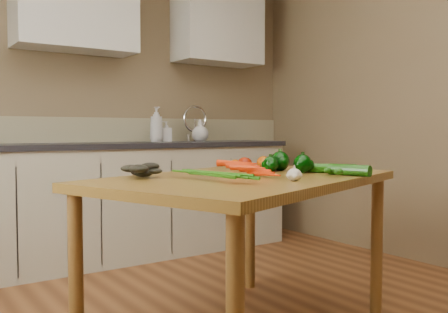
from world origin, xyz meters
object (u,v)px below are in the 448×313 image
soap_bottle_a (156,124)px  tomato_c (264,162)px  soap_bottle_b (166,131)px  pepper_a (271,164)px  table (245,194)px  leafy_greens (137,167)px  tomato_a (245,164)px  tomato_b (235,165)px  zucchini_a (331,169)px  pepper_b (280,161)px  soap_bottle_c (200,131)px  garlic_bulb (294,175)px  zucchini_b (349,170)px  carrot_bunch (239,170)px  pepper_c (303,164)px

soap_bottle_a → tomato_c: (-0.11, -1.53, -0.23)m
soap_bottle_b → pepper_a: 1.78m
table → leafy_greens: leafy_greens is taller
tomato_a → tomato_b: size_ratio=1.33×
soap_bottle_a → zucchini_a: soap_bottle_a is taller
soap_bottle_b → pepper_b: 1.74m
zucchini_a → tomato_b: bearing=120.9°
soap_bottle_c → tomato_c: soap_bottle_c is taller
soap_bottle_b → garlic_bulb: soap_bottle_b is taller
soap_bottle_c → leafy_greens: bearing=-37.6°
zucchini_a → zucchini_b: (-0.03, -0.14, 0.00)m
table → tomato_a: 0.28m
zucchini_a → soap_bottle_a: bearing=89.3°
garlic_bulb → leafy_greens: bearing=137.3°
carrot_bunch → tomato_c: size_ratio=3.51×
tomato_a → soap_bottle_b: bearing=75.6°
soap_bottle_c → leafy_greens: soap_bottle_c is taller
soap_bottle_a → pepper_c: (-0.13, -1.87, -0.22)m
tomato_a → tomato_c: size_ratio=1.07×
garlic_bulb → zucchini_b: same height
tomato_c → tomato_a: bearing=-153.9°
table → tomato_c: (0.36, 0.30, 0.12)m
soap_bottle_a → garlic_bulb: (-0.43, -2.14, -0.24)m
tomato_a → zucchini_a: (0.30, -0.33, -0.01)m
table → tomato_b: size_ratio=27.12×
table → soap_bottle_b: soap_bottle_b is taller
zucchini_b → soap_bottle_b: bearing=85.8°
pepper_a → zucchini_a: size_ratio=0.32×
zucchini_b → carrot_bunch: bearing=155.5°
pepper_b → carrot_bunch: bearing=-155.2°
soap_bottle_b → tomato_a: soap_bottle_b is taller
table → zucchini_b: (0.41, -0.27, 0.11)m
table → tomato_a: tomato_a is taller
pepper_b → pepper_c: (-0.01, -0.18, -0.00)m
tomato_a → garlic_bulb: bearing=-102.8°
soap_bottle_b → tomato_a: bearing=1.4°
garlic_bulb → pepper_a: (0.22, 0.42, 0.01)m
pepper_a → zucchini_b: bearing=-67.3°
soap_bottle_a → tomato_a: bearing=-101.7°
soap_bottle_c → tomato_b: bearing=-23.5°
soap_bottle_a → leafy_greens: bearing=-120.1°
soap_bottle_a → soap_bottle_b: 0.12m
pepper_a → zucchini_b: 0.42m
garlic_bulb → zucchini_a: (0.41, 0.17, -0.00)m
pepper_c → leafy_greens: bearing=166.1°
garlic_bulb → tomato_a: 0.51m
tomato_c → zucchini_a: bearing=-78.6°
tomato_b → zucchini_a: bearing=-59.1°
pepper_a → pepper_b: pepper_b is taller
leafy_greens → zucchini_b: bearing=-26.1°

